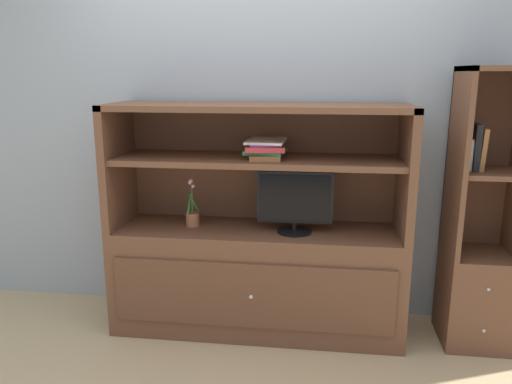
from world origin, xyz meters
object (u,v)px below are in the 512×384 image
at_px(tv_monitor, 295,202).
at_px(potted_plant, 193,216).
at_px(magazine_stack, 266,149).
at_px(media_console, 257,258).
at_px(bookshelf_tall, 480,254).
at_px(upright_book_row, 475,149).

height_order(tv_monitor, potted_plant, tv_monitor).
bearing_deg(magazine_stack, media_console, 174.52).
distance_m(media_console, bookshelf_tall, 1.37).
xyz_separation_m(tv_monitor, upright_book_row, (1.03, 0.05, 0.34)).
height_order(tv_monitor, upright_book_row, upright_book_row).
xyz_separation_m(media_console, magazine_stack, (0.05, -0.01, 0.71)).
bearing_deg(tv_monitor, magazine_stack, 166.43).
height_order(media_console, potted_plant, media_console).
bearing_deg(bookshelf_tall, media_console, -179.76).
bearing_deg(upright_book_row, tv_monitor, -177.47).
bearing_deg(bookshelf_tall, magazine_stack, -179.53).
relative_size(potted_plant, upright_book_row, 1.16).
relative_size(media_console, tv_monitor, 3.96).
xyz_separation_m(tv_monitor, bookshelf_tall, (1.12, 0.06, -0.30)).
bearing_deg(upright_book_row, media_console, 179.80).
bearing_deg(upright_book_row, magazine_stack, -179.96).
distance_m(tv_monitor, magazine_stack, 0.37).
distance_m(magazine_stack, bookshelf_tall, 1.45).
xyz_separation_m(media_console, upright_book_row, (1.27, -0.00, 0.73)).
bearing_deg(upright_book_row, bookshelf_tall, 6.18).
bearing_deg(potted_plant, media_console, -0.10).
relative_size(potted_plant, magazine_stack, 0.87).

